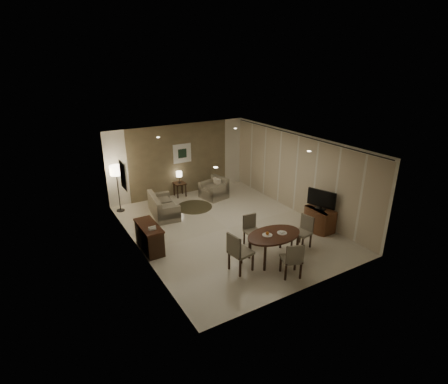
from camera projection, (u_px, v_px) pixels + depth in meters
room_shell at (221, 184)px, 10.69m from camera, size 5.50×7.00×2.70m
taupe_accent at (180, 160)px, 13.17m from camera, size 3.96×0.03×2.70m
curtain_wall at (296, 174)px, 11.65m from camera, size 0.08×6.70×2.58m
curtain_rod at (299, 135)px, 11.18m from camera, size 0.03×6.80×0.03m
art_back_frame at (182, 153)px, 13.10m from camera, size 0.72×0.03×0.72m
art_back_canvas at (182, 153)px, 13.09m from camera, size 0.34×0.01×0.34m
art_left_frame at (123, 176)px, 9.86m from camera, size 0.03×0.60×0.80m
art_left_canvas at (124, 176)px, 9.87m from camera, size 0.01×0.46×0.64m
downlight_nl at (216, 167)px, 7.78m from camera, size 0.10×0.10×0.01m
downlight_nr at (309, 151)px, 9.11m from camera, size 0.10×0.10×0.01m
downlight_fl at (158, 137)px, 10.67m from camera, size 0.10×0.10×0.01m
downlight_fr at (235, 128)px, 12.00m from camera, size 0.10×0.10×0.01m
console_desk at (149, 237)px, 9.54m from camera, size 0.48×1.20×0.75m
telephone at (152, 228)px, 9.15m from camera, size 0.20×0.14×0.09m
tv_cabinet at (320, 219)px, 10.67m from camera, size 0.48×0.90×0.70m
flat_tv at (321, 199)px, 10.42m from camera, size 0.36×0.85×0.60m
dining_table at (273, 247)px, 9.12m from camera, size 1.52×0.95×0.71m
chair_near at (291, 258)px, 8.38m from camera, size 0.58×0.58×0.93m
chair_far at (253, 231)px, 9.73m from camera, size 0.45×0.45×0.88m
chair_left at (241, 252)px, 8.57m from camera, size 0.57×0.57×1.04m
chair_right at (302, 233)px, 9.64m from camera, size 0.51×0.51×0.90m
plate_a at (267, 235)px, 8.94m from camera, size 0.26×0.26×0.02m
plate_b at (282, 233)px, 9.05m from camera, size 0.26×0.26×0.02m
fruit_apple at (267, 233)px, 8.92m from camera, size 0.09×0.09×0.09m
napkin at (282, 232)px, 9.04m from camera, size 0.12×0.08×0.03m
round_rug at (194, 207)px, 12.41m from camera, size 1.27×1.27×0.01m
sofa at (164, 205)px, 11.67m from camera, size 1.59×0.93×0.71m
armchair at (214, 188)px, 13.10m from camera, size 0.98×1.01×0.76m
side_table at (180, 189)px, 13.29m from camera, size 0.42×0.42×0.54m
table_lamp at (179, 177)px, 13.11m from camera, size 0.22×0.22×0.50m
floor_lamp at (118, 189)px, 11.81m from camera, size 0.41×0.41×1.63m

